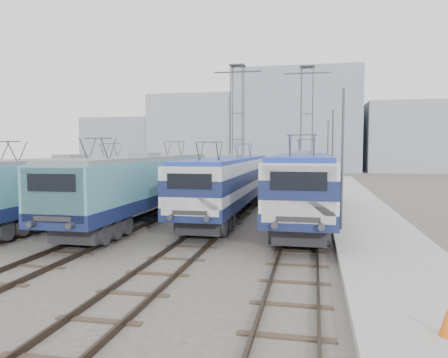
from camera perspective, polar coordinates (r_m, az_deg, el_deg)
ground at (r=21.19m, az=-8.76°, el=-7.37°), size 160.00×160.00×0.00m
platform at (r=27.89m, az=17.62°, el=-4.44°), size 4.00×70.00×0.30m
locomotive_far_left at (r=27.07m, az=-19.59°, el=-0.37°), size 2.79×17.62×3.32m
locomotive_center_left at (r=25.32m, az=-10.48°, el=-0.35°), size 2.88×18.18×3.42m
locomotive_center_right at (r=26.48m, az=0.69°, el=-0.12°), size 2.78×17.59×3.31m
locomotive_far_right at (r=25.23m, az=10.44°, el=-0.08°), size 2.97×18.78×3.53m
catenary_tower_west at (r=42.15m, az=1.75°, el=7.41°), size 4.50×1.20×12.00m
catenary_tower_east at (r=43.52m, az=10.75°, el=7.24°), size 4.50×1.20×12.00m
mast_front at (r=21.49m, az=15.19°, el=2.10°), size 0.12×0.12×7.00m
mast_mid at (r=33.48m, az=13.97°, el=2.78°), size 0.12×0.12×7.00m
mast_rear at (r=45.47m, az=13.39°, el=3.10°), size 0.12×0.12×7.00m
safety_cone at (r=10.53m, az=27.11°, el=-16.32°), size 0.32×0.32×0.59m
building_west at (r=84.23m, az=-2.93°, el=5.98°), size 18.00×12.00×14.00m
building_center at (r=81.65m, az=9.48°, el=7.40°), size 22.00×14.00×18.00m
building_east at (r=83.16m, az=23.42°, el=4.99°), size 16.00×12.00×12.00m
building_far_west at (r=89.59m, az=-12.91°, el=4.49°), size 14.00×10.00×10.00m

